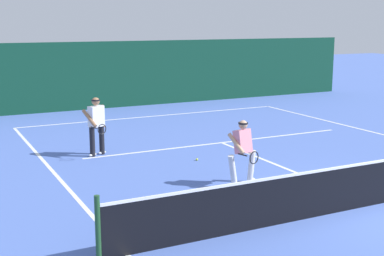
{
  "coord_description": "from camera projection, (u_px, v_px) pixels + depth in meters",
  "views": [
    {
      "loc": [
        -8.22,
        -7.77,
        3.79
      ],
      "look_at": [
        -2.01,
        4.58,
        1.0
      ],
      "focal_mm": 49.82,
      "sensor_mm": 36.0,
      "label": 1
    }
  ],
  "objects": [
    {
      "name": "ground_plane",
      "position": [
        375.0,
        205.0,
        11.18
      ],
      "size": [
        80.0,
        80.0,
        0.0
      ],
      "primitive_type": "plane",
      "color": "#4B68BB"
    },
    {
      "name": "court_line_baseline_far",
      "position": [
        155.0,
        116.0,
        21.58
      ],
      "size": [
        11.01,
        0.1,
        0.01
      ],
      "primitive_type": "cube",
      "color": "white",
      "rests_on": "ground_plane"
    },
    {
      "name": "court_line_sideline_left",
      "position": [
        127.0,
        255.0,
        8.75
      ],
      "size": [
        0.1,
        23.76,
        0.01
      ],
      "primitive_type": "cube",
      "color": "white",
      "rests_on": "ground_plane"
    },
    {
      "name": "court_line_service",
      "position": [
        222.0,
        143.0,
        16.85
      ],
      "size": [
        8.97,
        0.1,
        0.01
      ],
      "primitive_type": "cube",
      "color": "white",
      "rests_on": "ground_plane"
    },
    {
      "name": "court_line_centre",
      "position": [
        284.0,
        168.0,
        13.98
      ],
      "size": [
        0.1,
        6.4,
        0.01
      ],
      "primitive_type": "cube",
      "color": "white",
      "rests_on": "ground_plane"
    },
    {
      "name": "tennis_net",
      "position": [
        377.0,
        182.0,
        11.08
      ],
      "size": [
        12.05,
        0.09,
        1.11
      ],
      "color": "#1E4723",
      "rests_on": "ground_plane"
    },
    {
      "name": "player_near",
      "position": [
        243.0,
        150.0,
        12.37
      ],
      "size": [
        0.91,
        0.89,
        1.55
      ],
      "rotation": [
        0.0,
        0.0,
        3.41
      ],
      "color": "silver",
      "rests_on": "ground_plane"
    },
    {
      "name": "player_far",
      "position": [
        97.0,
        124.0,
        15.1
      ],
      "size": [
        0.68,
        0.92,
        1.67
      ],
      "rotation": [
        0.0,
        0.0,
        3.53
      ],
      "color": "black",
      "rests_on": "ground_plane"
    },
    {
      "name": "tennis_ball",
      "position": [
        197.0,
        159.0,
        14.69
      ],
      "size": [
        0.07,
        0.07,
        0.07
      ],
      "primitive_type": "sphere",
      "color": "#D1E033",
      "rests_on": "ground_plane"
    },
    {
      "name": "back_fence_windscreen",
      "position": [
        130.0,
        74.0,
        23.8
      ],
      "size": [
        23.35,
        0.12,
        2.92
      ],
      "primitive_type": "cube",
      "color": "#0F3E2B",
      "rests_on": "ground_plane"
    }
  ]
}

